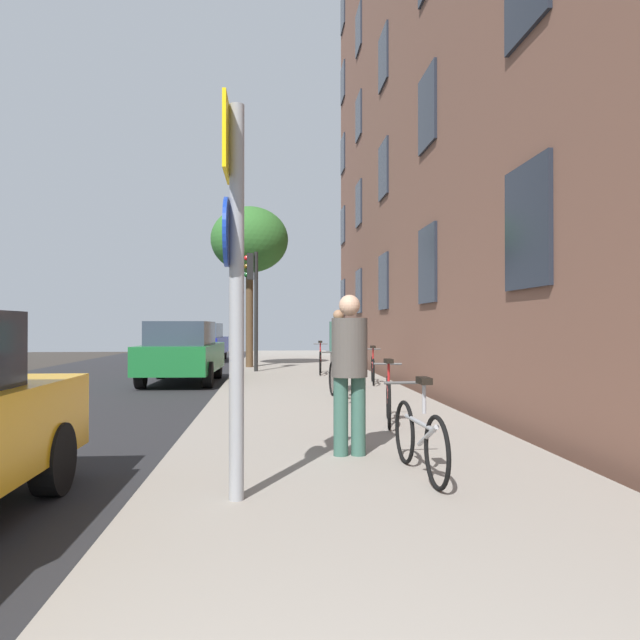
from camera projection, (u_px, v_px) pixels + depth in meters
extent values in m
plane|color=#332D28|center=(170.00, 386.00, 15.31)|extent=(41.80, 41.80, 0.00)
cube|color=#232326|center=(84.00, 387.00, 15.14)|extent=(7.00, 38.00, 0.01)
cube|color=gray|center=(309.00, 383.00, 15.59)|extent=(4.20, 38.00, 0.12)
cube|color=#1E232D|center=(527.00, 226.00, 7.84)|extent=(0.06, 1.34, 1.62)
cube|color=#1E232D|center=(427.00, 265.00, 12.82)|extent=(0.06, 1.34, 1.62)
cube|color=#1E232D|center=(383.00, 282.00, 17.80)|extent=(0.06, 1.34, 1.62)
cube|color=#1E232D|center=(359.00, 291.00, 22.79)|extent=(0.06, 1.34, 1.62)
cube|color=#1E232D|center=(343.00, 298.00, 27.77)|extent=(0.06, 1.34, 1.62)
cube|color=#1E232D|center=(427.00, 109.00, 12.85)|extent=(0.06, 1.34, 1.62)
cube|color=#1E232D|center=(383.00, 170.00, 17.83)|extent=(0.06, 1.34, 1.62)
cube|color=#1E232D|center=(359.00, 204.00, 22.82)|extent=(0.06, 1.34, 1.62)
cube|color=#1E232D|center=(343.00, 226.00, 27.80)|extent=(0.06, 1.34, 1.62)
cube|color=#1E232D|center=(383.00, 58.00, 17.87)|extent=(0.06, 1.34, 1.62)
cube|color=#1E232D|center=(359.00, 117.00, 22.85)|extent=(0.06, 1.34, 1.62)
cube|color=#1E232D|center=(343.00, 154.00, 27.83)|extent=(0.06, 1.34, 1.62)
cube|color=#1E232D|center=(359.00, 30.00, 22.88)|extent=(0.06, 1.34, 1.62)
cube|color=#1E232D|center=(343.00, 83.00, 27.87)|extent=(0.06, 1.34, 1.62)
cube|color=#1E232D|center=(343.00, 12.00, 27.90)|extent=(0.06, 1.34, 1.62)
cylinder|color=gray|center=(237.00, 302.00, 4.89)|extent=(0.12, 0.12, 3.18)
cube|color=yellow|center=(227.00, 139.00, 4.89)|extent=(0.03, 0.60, 0.60)
cylinder|color=#14339E|center=(227.00, 232.00, 4.89)|extent=(0.03, 0.56, 0.56)
cylinder|color=black|center=(256.00, 312.00, 18.71)|extent=(0.12, 0.12, 3.67)
cube|color=black|center=(250.00, 266.00, 18.71)|extent=(0.20, 0.24, 0.80)
sphere|color=red|center=(247.00, 258.00, 18.71)|extent=(0.16, 0.16, 0.16)
sphere|color=#523707|center=(247.00, 266.00, 18.70)|extent=(0.16, 0.16, 0.16)
sphere|color=#083E11|center=(247.00, 275.00, 18.70)|extent=(0.16, 0.16, 0.16)
cylinder|color=#4C3823|center=(249.00, 315.00, 20.67)|extent=(0.25, 0.25, 3.54)
ellipsoid|color=#2D6628|center=(250.00, 240.00, 20.70)|extent=(2.62, 2.62, 2.23)
torus|color=black|center=(405.00, 432.00, 6.17)|extent=(0.07, 0.64, 0.64)
torus|color=black|center=(437.00, 452.00, 5.16)|extent=(0.07, 0.64, 0.64)
cylinder|color=#99999E|center=(419.00, 422.00, 5.67)|extent=(0.09, 0.86, 0.04)
cylinder|color=#99999E|center=(428.00, 436.00, 5.41)|extent=(0.07, 0.52, 0.28)
cylinder|color=#99999E|center=(424.00, 398.00, 5.52)|extent=(0.04, 0.04, 0.28)
cube|color=black|center=(424.00, 381.00, 5.52)|extent=(0.10, 0.24, 0.06)
cylinder|color=#4C4C4C|center=(405.00, 383.00, 6.17)|extent=(0.42, 0.05, 0.03)
torus|color=black|center=(388.00, 397.00, 9.18)|extent=(0.15, 0.64, 0.64)
torus|color=black|center=(389.00, 406.00, 8.18)|extent=(0.15, 0.64, 0.64)
cylinder|color=#B21E1E|center=(388.00, 389.00, 8.68)|extent=(0.19, 0.85, 0.04)
cylinder|color=#B21E1E|center=(389.00, 396.00, 8.43)|extent=(0.13, 0.52, 0.28)
cylinder|color=#B21E1E|center=(389.00, 372.00, 8.53)|extent=(0.04, 0.04, 0.28)
cube|color=black|center=(389.00, 361.00, 8.53)|extent=(0.10, 0.24, 0.06)
cylinder|color=#4C4C4C|center=(388.00, 364.00, 9.18)|extent=(0.42, 0.10, 0.03)
torus|color=black|center=(332.00, 378.00, 12.15)|extent=(0.09, 0.69, 0.69)
torus|color=black|center=(342.00, 383.00, 11.12)|extent=(0.09, 0.69, 0.69)
cylinder|color=#C68C19|center=(337.00, 371.00, 11.64)|extent=(0.10, 0.89, 0.04)
cylinder|color=#C68C19|center=(339.00, 376.00, 11.38)|extent=(0.08, 0.54, 0.29)
cylinder|color=#C68C19|center=(338.00, 358.00, 11.48)|extent=(0.04, 0.04, 0.28)
cube|color=black|center=(338.00, 349.00, 11.49)|extent=(0.10, 0.24, 0.06)
cylinder|color=#4C4C4C|center=(332.00, 352.00, 12.16)|extent=(0.42, 0.06, 0.03)
torus|color=black|center=(372.00, 369.00, 15.25)|extent=(0.13, 0.63, 0.63)
torus|color=black|center=(373.00, 372.00, 14.20)|extent=(0.13, 0.63, 0.63)
cylinder|color=#B21E1E|center=(373.00, 363.00, 14.72)|extent=(0.17, 0.89, 0.04)
cylinder|color=#B21E1E|center=(373.00, 367.00, 14.46)|extent=(0.12, 0.54, 0.29)
cylinder|color=#B21E1E|center=(373.00, 354.00, 14.57)|extent=(0.04, 0.04, 0.28)
cube|color=black|center=(373.00, 347.00, 14.57)|extent=(0.10, 0.24, 0.06)
cylinder|color=#4C4C4C|center=(372.00, 349.00, 15.25)|extent=(0.42, 0.09, 0.03)
torus|color=black|center=(321.00, 361.00, 18.14)|extent=(0.11, 0.68, 0.68)
torus|color=black|center=(320.00, 363.00, 17.12)|extent=(0.11, 0.68, 0.68)
cylinder|color=#B21E1E|center=(320.00, 356.00, 17.63)|extent=(0.13, 0.87, 0.04)
cylinder|color=#B21E1E|center=(320.00, 359.00, 17.37)|extent=(0.09, 0.53, 0.28)
cylinder|color=#B21E1E|center=(320.00, 347.00, 17.48)|extent=(0.04, 0.04, 0.28)
cube|color=black|center=(320.00, 342.00, 17.48)|extent=(0.10, 0.24, 0.06)
cylinder|color=#4C4C4C|center=(321.00, 344.00, 18.14)|extent=(0.42, 0.07, 0.03)
cylinder|color=#33594C|center=(341.00, 416.00, 6.54)|extent=(0.16, 0.16, 0.84)
cylinder|color=#33594C|center=(358.00, 416.00, 6.55)|extent=(0.16, 0.16, 0.84)
cylinder|color=#4C4742|center=(350.00, 347.00, 6.55)|extent=(0.44, 0.44, 0.63)
sphere|color=tan|center=(349.00, 305.00, 6.56)|extent=(0.23, 0.23, 0.23)
cylinder|color=#4C4742|center=(334.00, 372.00, 12.89)|extent=(0.16, 0.16, 0.85)
cylinder|color=#4C4742|center=(343.00, 372.00, 12.91)|extent=(0.16, 0.16, 0.85)
cylinder|color=#33594C|center=(338.00, 337.00, 12.91)|extent=(0.51, 0.51, 0.64)
sphere|color=#936B4C|center=(338.00, 315.00, 12.91)|extent=(0.23, 0.23, 0.23)
cylinder|color=black|center=(53.00, 459.00, 5.40)|extent=(0.22, 0.64, 0.64)
cube|color=#19662D|center=(183.00, 358.00, 16.04)|extent=(1.88, 4.27, 0.70)
cube|color=#2D3847|center=(181.00, 333.00, 15.84)|extent=(1.54, 2.40, 0.60)
cylinder|color=black|center=(161.00, 367.00, 17.32)|extent=(0.22, 0.64, 0.64)
cylinder|color=black|center=(218.00, 367.00, 17.45)|extent=(0.22, 0.64, 0.64)
cylinder|color=black|center=(141.00, 375.00, 14.63)|extent=(0.22, 0.64, 0.64)
cylinder|color=black|center=(208.00, 375.00, 14.76)|extent=(0.22, 0.64, 0.64)
cube|color=navy|center=(203.00, 345.00, 26.08)|extent=(1.92, 4.23, 0.70)
cube|color=#384756|center=(202.00, 330.00, 25.88)|extent=(1.56, 2.39, 0.60)
cylinder|color=black|center=(188.00, 352.00, 27.35)|extent=(0.22, 0.64, 0.64)
cylinder|color=black|center=(224.00, 352.00, 27.48)|extent=(0.22, 0.64, 0.64)
cylinder|color=black|center=(179.00, 355.00, 24.69)|extent=(0.22, 0.64, 0.64)
cylinder|color=black|center=(219.00, 355.00, 24.82)|extent=(0.22, 0.64, 0.64)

